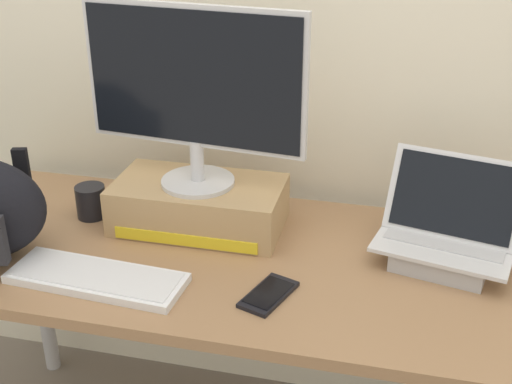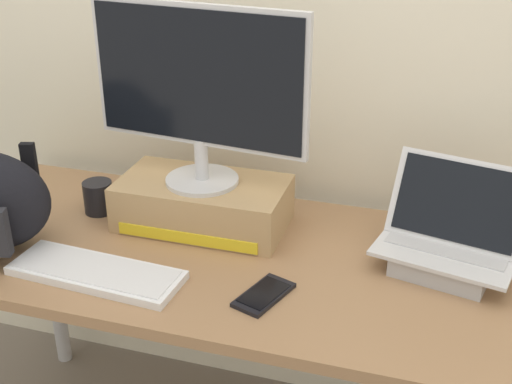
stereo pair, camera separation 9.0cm
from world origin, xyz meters
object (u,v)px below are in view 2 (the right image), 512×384
(open_laptop, at_px, (447,248))
(cell_phone, at_px, (264,295))
(plush_toy, at_px, (8,177))
(desktop_monitor, at_px, (198,89))
(coffee_mug, at_px, (99,197))
(external_keyboard, at_px, (96,272))
(toner_box_yellow, at_px, (203,203))

(open_laptop, bearing_deg, cell_phone, -134.26)
(cell_phone, relative_size, plush_toy, 1.77)
(desktop_monitor, height_order, coffee_mug, desktop_monitor)
(coffee_mug, height_order, plush_toy, plush_toy)
(cell_phone, height_order, plush_toy, plush_toy)
(cell_phone, xyz_separation_m, plush_toy, (-0.88, 0.31, 0.04))
(coffee_mug, bearing_deg, open_laptop, -0.94)
(open_laptop, height_order, coffee_mug, open_laptop)
(coffee_mug, bearing_deg, plush_toy, 173.07)
(external_keyboard, xyz_separation_m, plush_toy, (-0.48, 0.34, 0.04))
(desktop_monitor, height_order, cell_phone, desktop_monitor)
(desktop_monitor, xyz_separation_m, plush_toy, (-0.63, 0.02, -0.33))
(external_keyboard, distance_m, coffee_mug, 0.34)
(cell_phone, bearing_deg, coffee_mug, 173.54)
(plush_toy, bearing_deg, coffee_mug, -6.93)
(desktop_monitor, bearing_deg, open_laptop, 3.44)
(external_keyboard, relative_size, cell_phone, 2.53)
(toner_box_yellow, distance_m, open_laptop, 0.64)
(toner_box_yellow, height_order, external_keyboard, toner_box_yellow)
(desktop_monitor, bearing_deg, external_keyboard, -109.03)
(cell_phone, bearing_deg, plush_toy, 179.94)
(toner_box_yellow, bearing_deg, coffee_mug, -176.80)
(open_laptop, distance_m, plush_toy, 1.27)
(coffee_mug, xyz_separation_m, plush_toy, (-0.32, 0.04, 0.00))
(open_laptop, bearing_deg, coffee_mug, -168.25)
(toner_box_yellow, xyz_separation_m, open_laptop, (0.64, -0.03, -0.01))
(cell_phone, bearing_deg, external_keyboard, -155.91)
(toner_box_yellow, relative_size, cell_phone, 2.64)
(open_laptop, distance_m, coffee_mug, 0.95)
(toner_box_yellow, relative_size, plush_toy, 4.67)
(toner_box_yellow, height_order, open_laptop, open_laptop)
(desktop_monitor, distance_m, coffee_mug, 0.45)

